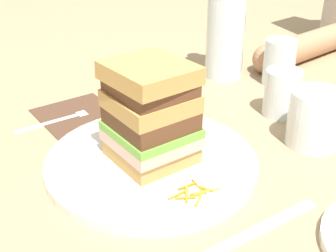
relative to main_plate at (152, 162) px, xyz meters
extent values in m
plane|color=#9E8460|center=(-0.02, -0.01, -0.01)|extent=(3.00, 3.00, 0.00)
cylinder|color=white|center=(0.00, 0.00, 0.00)|extent=(0.30, 0.30, 0.01)
cube|color=tan|center=(0.00, 0.00, 0.02)|extent=(0.11, 0.11, 0.02)
cube|color=#E0A393|center=(0.00, 0.00, 0.04)|extent=(0.11, 0.11, 0.02)
cube|color=#6BA83D|center=(0.00, 0.00, 0.05)|extent=(0.11, 0.11, 0.01)
cube|color=#56331E|center=(0.00, 0.00, 0.07)|extent=(0.11, 0.10, 0.02)
cube|color=tan|center=(0.00, 0.00, 0.09)|extent=(0.11, 0.11, 0.02)
cube|color=#56331E|center=(0.00, 0.00, 0.11)|extent=(0.10, 0.10, 0.02)
cube|color=tan|center=(0.00, 0.00, 0.13)|extent=(0.10, 0.10, 0.03)
cylinder|color=orange|center=(-0.08, 0.01, 0.01)|extent=(0.00, 0.03, 0.00)
cylinder|color=orange|center=(-0.08, 0.01, 0.01)|extent=(0.01, 0.03, 0.00)
cylinder|color=orange|center=(-0.12, 0.01, 0.01)|extent=(0.03, 0.01, 0.00)
cylinder|color=orange|center=(-0.10, 0.01, 0.01)|extent=(0.01, 0.02, 0.00)
cylinder|color=orange|center=(-0.08, 0.00, 0.01)|extent=(0.01, 0.02, 0.00)
cylinder|color=orange|center=(-0.09, -0.01, 0.01)|extent=(0.02, 0.01, 0.00)
cylinder|color=orange|center=(-0.07, 0.01, 0.01)|extent=(0.03, 0.01, 0.00)
cylinder|color=orange|center=(-0.09, -0.01, 0.01)|extent=(0.02, 0.03, 0.00)
cylinder|color=orange|center=(-0.09, -0.01, 0.01)|extent=(0.02, 0.02, 0.00)
cylinder|color=orange|center=(0.09, 0.00, 0.01)|extent=(0.03, 0.01, 0.00)
cylinder|color=orange|center=(0.09, -0.03, 0.01)|extent=(0.01, 0.03, 0.00)
cylinder|color=orange|center=(0.10, -0.03, 0.01)|extent=(0.02, 0.02, 0.00)
cylinder|color=orange|center=(0.10, 0.01, 0.01)|extent=(0.02, 0.01, 0.00)
cylinder|color=orange|center=(0.10, -0.02, 0.01)|extent=(0.01, 0.02, 0.00)
cylinder|color=orange|center=(0.11, -0.01, 0.01)|extent=(0.02, 0.03, 0.00)
cylinder|color=orange|center=(0.08, -0.01, 0.01)|extent=(0.01, 0.03, 0.00)
cylinder|color=orange|center=(0.11, 0.01, 0.01)|extent=(0.01, 0.03, 0.00)
cylinder|color=orange|center=(0.10, -0.02, 0.01)|extent=(0.03, 0.02, 0.00)
cylinder|color=orange|center=(0.10, -0.01, 0.01)|extent=(0.01, 0.02, 0.00)
cube|color=#4C3323|center=(-0.21, 0.00, -0.01)|extent=(0.14, 0.14, 0.00)
cube|color=silver|center=(-0.21, -0.06, 0.00)|extent=(0.02, 0.11, 0.00)
cube|color=silver|center=(-0.21, 0.01, 0.00)|extent=(0.02, 0.02, 0.00)
cylinder|color=silver|center=(-0.19, 0.03, 0.00)|extent=(0.01, 0.04, 0.00)
cylinder|color=silver|center=(-0.20, 0.03, 0.00)|extent=(0.01, 0.04, 0.00)
cylinder|color=silver|center=(-0.21, 0.04, 0.00)|extent=(0.01, 0.04, 0.00)
cylinder|color=silver|center=(-0.21, 0.04, 0.00)|extent=(0.01, 0.04, 0.00)
cube|color=silver|center=(0.18, -0.05, -0.01)|extent=(0.02, 0.10, 0.00)
cube|color=silver|center=(0.19, 0.05, -0.01)|extent=(0.03, 0.11, 0.00)
cylinder|color=white|center=(0.11, 0.23, 0.04)|extent=(0.08, 0.08, 0.09)
cylinder|color=orange|center=(0.11, 0.23, 0.02)|extent=(0.07, 0.07, 0.06)
cylinder|color=silver|center=(-0.17, 0.32, 0.10)|extent=(0.08, 0.08, 0.21)
cylinder|color=silver|center=(-0.08, 0.38, 0.04)|extent=(0.06, 0.06, 0.09)
cylinder|color=silver|center=(0.01, 0.27, 0.03)|extent=(0.06, 0.06, 0.08)
cylinder|color=tan|center=(-0.13, 0.53, 0.02)|extent=(0.06, 0.26, 0.06)
sphere|color=tan|center=(-0.13, 0.41, 0.02)|extent=(0.06, 0.06, 0.06)
camera|label=1|loc=(0.42, -0.32, 0.34)|focal=48.06mm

